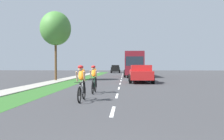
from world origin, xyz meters
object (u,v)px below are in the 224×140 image
Objects in this scene: cyclist_lead at (82,83)px; suv_black at (116,69)px; pickup_red at (140,74)px; sedan_dark_green at (130,69)px; cyclist_trailing at (94,79)px; bus_maroon at (133,63)px; street_tree_near at (56,29)px.

suv_black is at bearing 90.36° from cyclist_lead.
cyclist_lead is at bearing -106.35° from pickup_red.
pickup_red is 42.67m from sedan_dark_green.
pickup_red is 1.19× the size of sedan_dark_green.
sedan_dark_green is (3.25, 51.20, -0.04)m from cyclist_trailing.
cyclist_lead is 42.25m from suv_black.
bus_maroon is at bearing 82.03° from cyclist_trailing.
pickup_red is 12.97m from bus_maroon.
street_tree_near reaches higher than sedan_dark_green.
cyclist_trailing is at bearing -110.80° from pickup_red.
cyclist_lead and cyclist_trailing have the same top height.
bus_maroon is at bearing 91.05° from pickup_red.
cyclist_trailing reaches higher than sedan_dark_green.
street_tree_near is (-8.56, -10.80, 3.53)m from bus_maroon.
street_tree_near is (-5.15, -28.63, 4.56)m from suv_black.
pickup_red is 10.19m from street_tree_near.
pickup_red is at bearing 69.20° from cyclist_trailing.
cyclist_lead is 54.27m from sedan_dark_green.
sedan_dark_green is at bearing 86.43° from cyclist_lead.
street_tree_near is at bearing 166.44° from pickup_red.
pickup_red is (3.37, 11.49, 0.02)m from cyclist_lead.
cyclist_lead is at bearing -93.57° from sedan_dark_green.
bus_maroon is at bearing 82.68° from cyclist_lead.
cyclist_lead is at bearing -92.58° from cyclist_trailing.
street_tree_near is at bearing -102.24° from sedan_dark_green.
suv_black is at bearing 96.75° from pickup_red.
bus_maroon reaches higher than pickup_red.
pickup_red is at bearing 73.65° from cyclist_lead.
suv_black is (-3.40, 17.84, -1.03)m from bus_maroon.
street_tree_near is at bearing -128.40° from bus_maroon.
cyclist_lead is 0.15× the size of bus_maroon.
cyclist_trailing is 9.12m from pickup_red.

